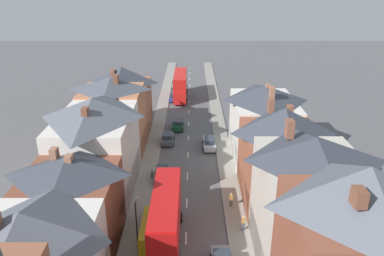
# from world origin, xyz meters

# --- Properties ---
(pavement_left) EXTENTS (2.20, 104.00, 0.14)m
(pavement_left) POSITION_xyz_m (-5.10, 38.00, 0.07)
(pavement_left) COLOR gray
(pavement_left) RESTS_ON ground
(pavement_right) EXTENTS (2.20, 104.00, 0.14)m
(pavement_right) POSITION_xyz_m (5.10, 38.00, 0.07)
(pavement_right) COLOR gray
(pavement_right) RESTS_ON ground
(centre_line_dashes) EXTENTS (0.14, 97.80, 0.01)m
(centre_line_dashes) POSITION_xyz_m (0.00, 36.00, 0.01)
(centre_line_dashes) COLOR silver
(centre_line_dashes) RESTS_ON ground
(terrace_row_left) EXTENTS (8.00, 56.94, 14.66)m
(terrace_row_left) POSITION_xyz_m (-10.18, 13.34, 5.72)
(terrace_row_left) COLOR brown
(terrace_row_left) RESTS_ON ground
(terrace_row_right) EXTENTS (8.00, 48.45, 13.89)m
(terrace_row_right) POSITION_xyz_m (10.18, 10.25, 5.76)
(terrace_row_right) COLOR #B2704C
(terrace_row_right) RESTS_ON ground
(double_decker_bus_lead) EXTENTS (2.74, 10.80, 5.30)m
(double_decker_bus_lead) POSITION_xyz_m (-1.81, 11.26, 2.82)
(double_decker_bus_lead) COLOR red
(double_decker_bus_lead) RESTS_ON ground
(double_decker_bus_mid_street) EXTENTS (2.74, 10.80, 5.30)m
(double_decker_bus_mid_street) POSITION_xyz_m (-1.81, 56.22, 2.82)
(double_decker_bus_mid_street) COLOR red
(double_decker_bus_mid_street) RESTS_ON ground
(car_near_silver) EXTENTS (1.90, 4.17, 1.61)m
(car_near_silver) POSITION_xyz_m (-1.80, 39.79, 0.81)
(car_near_silver) COLOR #144728
(car_near_silver) RESTS_ON ground
(car_parked_left_a) EXTENTS (1.90, 4.19, 1.70)m
(car_parked_left_a) POSITION_xyz_m (-3.10, 23.18, 0.86)
(car_parked_left_a) COLOR #4C515B
(car_parked_left_a) RESTS_ON ground
(car_parked_right_a) EXTENTS (1.90, 3.87, 1.62)m
(car_parked_right_a) POSITION_xyz_m (-3.10, 64.54, 0.82)
(car_parked_right_a) COLOR gray
(car_parked_right_a) RESTS_ON ground
(car_mid_black) EXTENTS (1.90, 4.14, 1.59)m
(car_mid_black) POSITION_xyz_m (-3.10, 54.80, 0.80)
(car_mid_black) COLOR navy
(car_mid_black) RESTS_ON ground
(car_mid_white) EXTENTS (1.90, 4.60, 1.63)m
(car_mid_white) POSITION_xyz_m (3.10, 32.41, 0.82)
(car_mid_white) COLOR #B7BABF
(car_mid_white) RESTS_ON ground
(car_far_grey) EXTENTS (1.90, 3.88, 1.61)m
(car_far_grey) POSITION_xyz_m (-3.10, 34.07, 0.81)
(car_far_grey) COLOR #4C515B
(car_far_grey) RESTS_ON ground
(delivery_van) EXTENTS (2.20, 5.20, 2.41)m
(delivery_van) POSITION_xyz_m (-3.10, 11.25, 1.34)
(delivery_van) COLOR yellow
(delivery_van) RESTS_ON ground
(pedestrian_mid_left) EXTENTS (0.36, 0.22, 1.61)m
(pedestrian_mid_left) POSITION_xyz_m (5.58, 13.08, 1.03)
(pedestrian_mid_left) COLOR #3D4256
(pedestrian_mid_left) RESTS_ON pavement_right
(pedestrian_mid_right) EXTENTS (0.36, 0.22, 1.61)m
(pedestrian_mid_right) POSITION_xyz_m (4.81, 17.24, 1.03)
(pedestrian_mid_right) COLOR brown
(pedestrian_mid_right) RESTS_ON pavement_right
(pedestrian_far_left) EXTENTS (0.36, 0.22, 1.61)m
(pedestrian_far_left) POSITION_xyz_m (-4.37, 23.23, 1.03)
(pedestrian_far_left) COLOR brown
(pedestrian_far_left) RESTS_ON pavement_left
(street_lamp) EXTENTS (0.20, 1.12, 5.50)m
(street_lamp) POSITION_xyz_m (-4.25, 9.82, 3.24)
(street_lamp) COLOR black
(street_lamp) RESTS_ON ground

